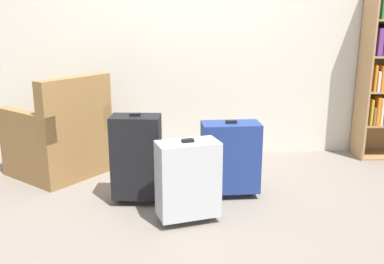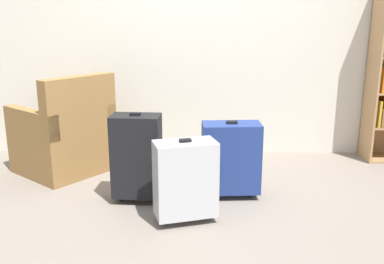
% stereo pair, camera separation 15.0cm
% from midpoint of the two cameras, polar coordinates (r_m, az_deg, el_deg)
% --- Properties ---
extents(ground_plane, '(9.98, 9.98, 0.00)m').
position_cam_midpoint_polar(ground_plane, '(3.07, -3.08, -11.92)').
color(ground_plane, slate).
extents(back_wall, '(5.70, 0.10, 2.60)m').
position_cam_midpoint_polar(back_wall, '(4.42, -2.86, 13.85)').
color(back_wall, beige).
rests_on(back_wall, ground).
extents(armchair, '(0.98, 0.98, 0.90)m').
position_cam_midpoint_polar(armchair, '(4.08, -17.94, -0.96)').
color(armchair, olive).
rests_on(armchair, ground).
extents(mug, '(0.12, 0.08, 0.10)m').
position_cam_midpoint_polar(mug, '(4.02, -9.91, -4.69)').
color(mug, red).
rests_on(mug, ground).
extents(suitcase_navy_blue, '(0.46, 0.26, 0.62)m').
position_cam_midpoint_polar(suitcase_navy_blue, '(3.40, 3.79, -3.31)').
color(suitcase_navy_blue, navy).
rests_on(suitcase_navy_blue, ground).
extents(suitcase_black, '(0.38, 0.24, 0.70)m').
position_cam_midpoint_polar(suitcase_black, '(3.30, -8.60, -3.25)').
color(suitcase_black, black).
rests_on(suitcase_black, ground).
extents(suitcase_silver, '(0.46, 0.33, 0.60)m').
position_cam_midpoint_polar(suitcase_silver, '(2.98, -2.00, -6.21)').
color(suitcase_silver, '#B7BABF').
rests_on(suitcase_silver, ground).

